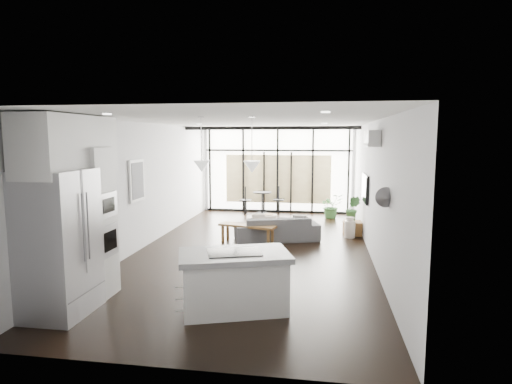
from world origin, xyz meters
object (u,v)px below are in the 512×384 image
(sofa, at_px, (277,224))
(pouf, at_px, (269,221))
(fridge, at_px, (59,243))
(console_bench, at_px, (247,234))
(tv, at_px, (365,188))
(milk_can, at_px, (350,227))
(island, at_px, (234,281))

(sofa, bearing_deg, pouf, -92.03)
(fridge, relative_size, console_bench, 1.48)
(pouf, bearing_deg, sofa, -74.55)
(tv, bearing_deg, console_bench, -170.46)
(fridge, xyz_separation_m, sofa, (2.52, 4.81, -0.62))
(milk_can, height_order, tv, tv)
(island, bearing_deg, tv, 44.58)
(fridge, distance_m, milk_can, 6.90)
(pouf, bearing_deg, tv, -27.92)
(island, bearing_deg, fridge, 173.34)
(fridge, height_order, sofa, fridge)
(island, xyz_separation_m, console_bench, (-0.51, 3.89, -0.20))
(island, relative_size, fridge, 0.76)
(island, xyz_separation_m, milk_can, (1.91, 4.85, -0.16))
(sofa, height_order, pouf, sofa)
(fridge, height_order, console_bench, fridge)
(pouf, relative_size, milk_can, 0.91)
(milk_can, bearing_deg, console_bench, -158.36)
(island, xyz_separation_m, tv, (2.20, 4.35, 0.88))
(fridge, distance_m, sofa, 5.46)
(fridge, xyz_separation_m, console_bench, (1.87, 4.40, -0.80))
(fridge, height_order, pouf, fridge)
(milk_can, distance_m, tv, 1.19)
(console_bench, xyz_separation_m, pouf, (0.28, 1.74, -0.03))
(sofa, bearing_deg, console_bench, 15.04)
(tv, bearing_deg, milk_can, 119.86)
(island, distance_m, pouf, 5.64)
(milk_can, bearing_deg, island, -111.49)
(sofa, height_order, console_bench, sofa)
(pouf, xyz_separation_m, tv, (2.42, -1.28, 1.11))
(milk_can, relative_size, tv, 0.47)
(sofa, relative_size, console_bench, 1.46)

